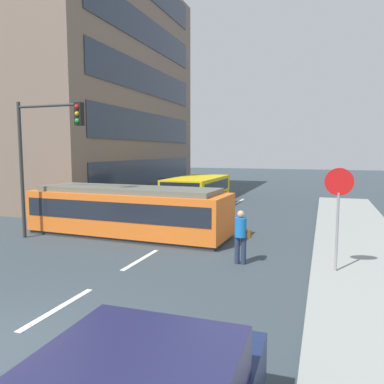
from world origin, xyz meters
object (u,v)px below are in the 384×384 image
object	(u,v)px
city_bus	(197,191)
parked_sedan_far	(161,192)
parked_sedan_furthest	(193,184)
streetcar_tram	(128,210)
stop_sign	(339,198)
pedestrian_crossing	(241,234)
parked_sedan_mid	(116,204)
traffic_light_mast	(44,144)

from	to	relation	value
city_bus	parked_sedan_far	distance (m)	4.42
parked_sedan_furthest	streetcar_tram	bearing A→B (deg)	-79.78
stop_sign	streetcar_tram	bearing A→B (deg)	161.72
pedestrian_crossing	stop_sign	world-z (taller)	stop_sign
streetcar_tram	pedestrian_crossing	bearing A→B (deg)	-24.79
pedestrian_crossing	parked_sedan_furthest	xyz separation A→B (m)	(-8.28, 19.41, -0.32)
parked_sedan_mid	parked_sedan_far	distance (m)	6.41
city_bus	parked_sedan_far	xyz separation A→B (m)	(-3.56, 2.57, -0.47)
traffic_light_mast	parked_sedan_mid	bearing A→B (deg)	92.77
city_bus	stop_sign	world-z (taller)	stop_sign
stop_sign	traffic_light_mast	xyz separation A→B (m)	(-10.59, 0.87, 1.56)
parked_sedan_mid	city_bus	bearing A→B (deg)	49.33
streetcar_tram	parked_sedan_mid	size ratio (longest dim) A/B	1.99
parked_sedan_furthest	stop_sign	bearing A→B (deg)	-60.68
parked_sedan_mid	parked_sedan_far	size ratio (longest dim) A/B	1.01
city_bus	parked_sedan_far	world-z (taller)	city_bus
city_bus	pedestrian_crossing	distance (m)	11.29
streetcar_tram	parked_sedan_furthest	distance (m)	17.28
traffic_light_mast	streetcar_tram	bearing A→B (deg)	33.78
stop_sign	traffic_light_mast	size ratio (longest dim) A/B	0.54
streetcar_tram	parked_sedan_furthest	bearing A→B (deg)	100.22
pedestrian_crossing	parked_sedan_far	xyz separation A→B (m)	(-8.39, 12.78, -0.32)
traffic_light_mast	parked_sedan_furthest	bearing A→B (deg)	91.33
city_bus	stop_sign	size ratio (longest dim) A/B	2.07
parked_sedan_mid	parked_sedan_furthest	bearing A→B (deg)	90.69
streetcar_tram	city_bus	world-z (taller)	streetcar_tram
parked_sedan_mid	stop_sign	distance (m)	12.81
parked_sedan_furthest	traffic_light_mast	bearing A→B (deg)	-88.67
parked_sedan_furthest	pedestrian_crossing	bearing A→B (deg)	-66.89
parked_sedan_furthest	parked_sedan_mid	bearing A→B (deg)	-89.31
pedestrian_crossing	traffic_light_mast	xyz separation A→B (m)	(-7.85, 0.65, 2.81)
city_bus	parked_sedan_furthest	xyz separation A→B (m)	(-3.45, 9.21, -0.47)
parked_sedan_furthest	traffic_light_mast	size ratio (longest dim) A/B	0.79
streetcar_tram	traffic_light_mast	distance (m)	4.17
city_bus	stop_sign	xyz separation A→B (m)	(7.58, -10.42, 1.10)
city_bus	traffic_light_mast	size ratio (longest dim) A/B	1.11
parked_sedan_far	parked_sedan_furthest	distance (m)	6.63
traffic_light_mast	pedestrian_crossing	bearing A→B (deg)	-4.73
parked_sedan_far	stop_sign	bearing A→B (deg)	-49.41
parked_sedan_far	city_bus	bearing A→B (deg)	-35.87
pedestrian_crossing	parked_sedan_mid	world-z (taller)	pedestrian_crossing
city_bus	stop_sign	bearing A→B (deg)	-53.98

